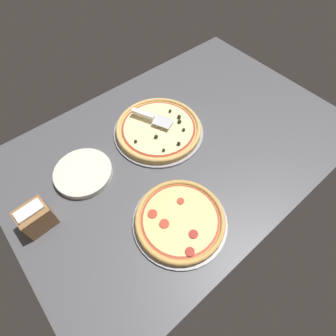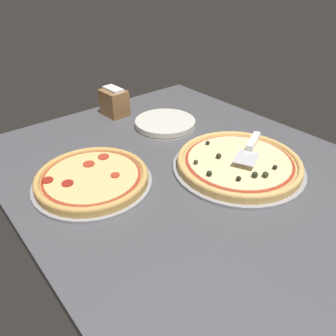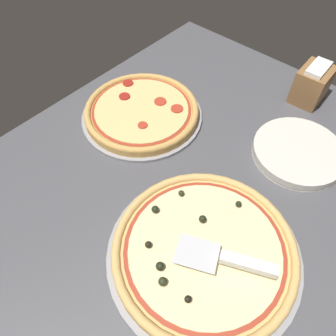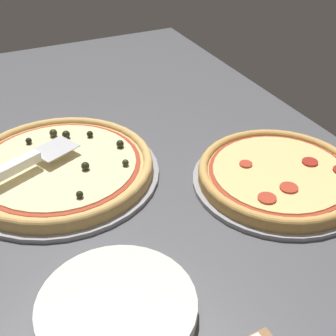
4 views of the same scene
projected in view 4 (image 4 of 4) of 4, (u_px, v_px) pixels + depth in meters
The scene contains 7 objects.
ground_plane at pixel (112, 163), 107.92cm from camera, with size 155.27×105.26×3.60cm, color #4C4C51.
pizza_pan_front at pixel (61, 174), 100.22cm from camera, with size 42.27×42.27×1.00cm, color #939399.
pizza_front at pixel (59, 166), 99.07cm from camera, with size 39.74×39.74×4.21cm.
pizza_pan_back at pixel (278, 182), 97.92cm from camera, with size 35.78×35.78×1.00cm, color #939399.
pizza_back at pixel (279, 174), 96.78cm from camera, with size 33.63×33.63×2.88cm.
serving_spatula at pixel (24, 163), 93.83cm from camera, with size 12.35×20.06×2.00cm.
plate_stack at pixel (117, 308), 69.87cm from camera, with size 24.19×24.19×2.80cm.
Camera 4 is at (86.61, -26.70, 58.23)cm, focal length 50.00 mm.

